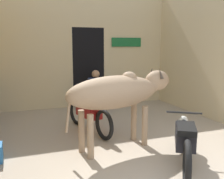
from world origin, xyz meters
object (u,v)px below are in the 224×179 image
Objects in this scene: cow at (120,92)px; motorcycle_near at (185,140)px; motorcycle_far at (89,113)px; shopkeeper_seated at (96,89)px; plastic_stool at (107,100)px.

cow reaches higher than motorcycle_near.
motorcycle_near is 2.33m from motorcycle_far.
motorcycle_far is at bearing -111.49° from shopkeeper_seated.
motorcycle_far is 4.41× the size of plastic_stool.
cow is 1.93× the size of shopkeeper_seated.
plastic_stool is (0.83, 3.10, -0.80)m from cow.
shopkeeper_seated is (0.72, 1.84, 0.19)m from motorcycle_far.
motorcycle_near is 3.98m from shopkeeper_seated.
cow reaches higher than plastic_stool.
motorcycle_far reaches higher than plastic_stool.
motorcycle_far is (-0.93, 2.13, -0.01)m from motorcycle_near.
motorcycle_far is at bearing -118.77° from plastic_stool.
cow is 1.22× the size of motorcycle_far.
shopkeeper_seated is (0.43, 2.89, -0.42)m from cow.
motorcycle_far is (-0.29, 1.05, -0.61)m from cow.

